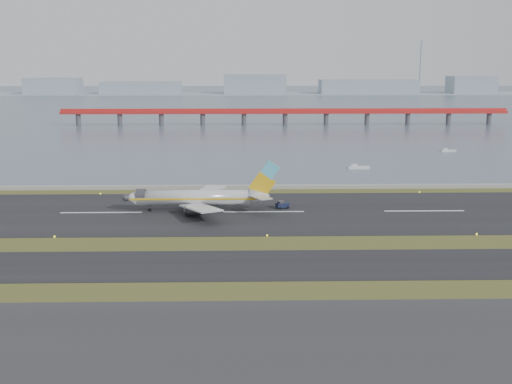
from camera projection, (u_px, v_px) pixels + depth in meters
ground at (269, 246)px, 129.04m from camera, size 1000.00×1000.00×0.00m
apron_strip at (288, 379)px, 75.16m from camera, size 1000.00×50.00×0.10m
taxiway_strip at (271, 265)px, 117.28m from camera, size 1000.00×18.00×0.10m
runway_strip at (264, 212)px, 158.42m from camera, size 1000.00×45.00×0.10m
seawall at (260, 187)px, 187.71m from camera, size 1000.00×2.50×1.00m
bay_water at (248, 103)px, 579.63m from camera, size 1400.00×800.00×1.30m
red_pier at (285, 113)px, 372.91m from camera, size 260.00×5.00×10.20m
far_shoreline at (258, 88)px, 735.44m from camera, size 1400.00×80.00×60.50m
airliner at (200, 198)px, 158.70m from camera, size 38.52×32.89×12.80m
pushback_tug at (282, 205)px, 161.93m from camera, size 3.56×2.77×2.01m
workboat_near at (358, 167)px, 221.82m from camera, size 7.42×2.36×1.80m
workboat_far at (448, 151)px, 264.24m from camera, size 6.30×2.43×1.50m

